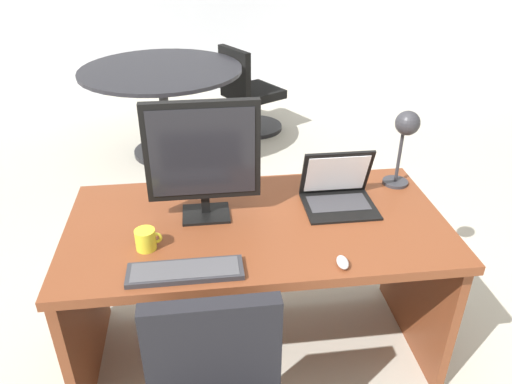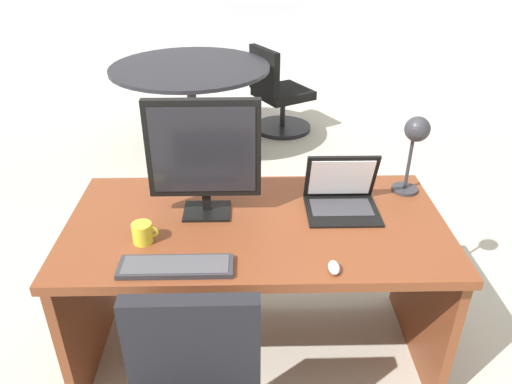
% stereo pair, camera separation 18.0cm
% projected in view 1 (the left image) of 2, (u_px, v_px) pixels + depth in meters
% --- Properties ---
extents(ground, '(12.00, 12.00, 0.00)m').
position_uv_depth(ground, '(233.00, 197.00, 3.72)').
color(ground, '#B7B2A3').
extents(desk, '(1.59, 0.81, 0.75)m').
position_uv_depth(desk, '(256.00, 255.00, 2.20)').
color(desk, brown).
rests_on(desk, ground).
extents(monitor, '(0.46, 0.16, 0.51)m').
position_uv_depth(monitor, '(203.00, 155.00, 1.96)').
color(monitor, black).
rests_on(monitor, desk).
extents(laptop, '(0.31, 0.26, 0.24)m').
position_uv_depth(laptop, '(338.00, 187.00, 2.17)').
color(laptop, black).
rests_on(laptop, desk).
extents(keyboard, '(0.42, 0.13, 0.02)m').
position_uv_depth(keyboard, '(185.00, 271.00, 1.76)').
color(keyboard, '#2D2D33').
rests_on(keyboard, desk).
extents(mouse, '(0.04, 0.08, 0.03)m').
position_uv_depth(mouse, '(343.00, 262.00, 1.79)').
color(mouse, silver).
rests_on(mouse, desk).
extents(desk_lamp, '(0.12, 0.15, 0.38)m').
position_uv_depth(desk_lamp, '(405.00, 133.00, 2.19)').
color(desk_lamp, '#2D2D33').
rests_on(desk_lamp, desk).
extents(coffee_mug, '(0.10, 0.08, 0.08)m').
position_uv_depth(coffee_mug, '(146.00, 239.00, 1.87)').
color(coffee_mug, yellow).
rests_on(coffee_mug, desk).
extents(meeting_table, '(1.34, 1.34, 0.77)m').
position_uv_depth(meeting_table, '(163.00, 90.00, 4.12)').
color(meeting_table, black).
rests_on(meeting_table, ground).
extents(meeting_chair_near, '(0.64, 0.63, 0.82)m').
position_uv_depth(meeting_chair_near, '(249.00, 99.00, 4.71)').
color(meeting_chair_near, black).
rests_on(meeting_chair_near, ground).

